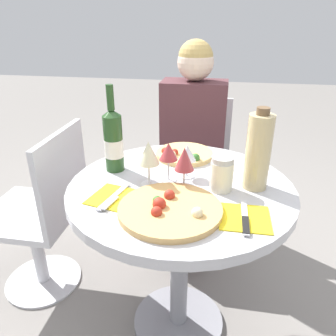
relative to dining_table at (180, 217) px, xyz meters
name	(u,v)px	position (x,y,z in m)	size (l,w,h in m)	color
ground_plane	(178,322)	(0.00, 0.00, -0.57)	(12.00, 12.00, 0.00)	gray
dining_table	(180,217)	(0.00, 0.00, 0.00)	(0.81, 0.81, 0.70)	gray
chair_behind_diner	(193,172)	(-0.02, 0.74, -0.16)	(0.42, 0.42, 0.82)	silver
seated_diner	(191,162)	(-0.02, 0.61, -0.04)	(0.34, 0.41, 1.15)	#512D33
chair_empty_side	(43,217)	(-0.66, 0.14, -0.16)	(0.42, 0.42, 0.82)	silver
pizza_large	(170,209)	(-0.01, -0.19, 0.15)	(0.32, 0.32, 0.05)	tan
pizza_small_far	(184,154)	(-0.02, 0.26, 0.15)	(0.24, 0.24, 0.05)	#DBB26B
wine_bottle	(113,141)	(-0.27, 0.08, 0.26)	(0.07, 0.07, 0.33)	#23471E
tall_carafe	(258,152)	(0.26, 0.03, 0.27)	(0.09, 0.09, 0.29)	tan
sugar_shaker	(222,174)	(0.14, -0.01, 0.20)	(0.08, 0.08, 0.12)	silver
wine_glass_back_right	(187,154)	(0.01, 0.07, 0.23)	(0.07, 0.07, 0.13)	silver
wine_glass_front_right	(184,160)	(0.01, -0.02, 0.24)	(0.07, 0.07, 0.15)	silver
wine_glass_center	(168,153)	(-0.05, 0.03, 0.25)	(0.07, 0.07, 0.15)	silver
wine_glass_front_left	(149,154)	(-0.11, -0.02, 0.26)	(0.08, 0.08, 0.16)	silver
place_setting_left	(114,197)	(-0.21, -0.13, 0.14)	(0.18, 0.19, 0.01)	yellow
place_setting_right	(245,218)	(0.22, -0.18, 0.14)	(0.15, 0.19, 0.01)	yellow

